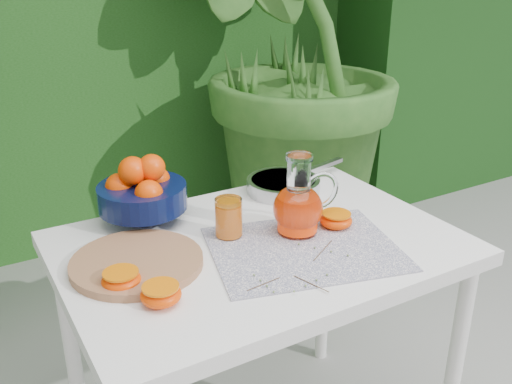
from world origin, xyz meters
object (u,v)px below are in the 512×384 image
cutting_board (137,262)px  juice_pitcher (299,206)px  white_table (260,269)px  fruit_bowl (142,191)px  saute_pan (284,184)px

cutting_board → juice_pitcher: size_ratio=1.45×
juice_pitcher → white_table: bearing=175.2°
white_table → juice_pitcher: size_ratio=4.65×
cutting_board → fruit_bowl: 0.27m
white_table → fruit_bowl: size_ratio=4.10×
white_table → saute_pan: 0.36m
white_table → cutting_board: size_ratio=3.20×
cutting_board → fruit_bowl: fruit_bowl is taller
white_table → juice_pitcher: juice_pitcher is taller
white_table → fruit_bowl: fruit_bowl is taller
fruit_bowl → saute_pan: size_ratio=0.59×
juice_pitcher → saute_pan: juice_pitcher is taller
white_table → cutting_board: bearing=173.4°
juice_pitcher → saute_pan: size_ratio=0.52×
fruit_bowl → saute_pan: 0.45m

